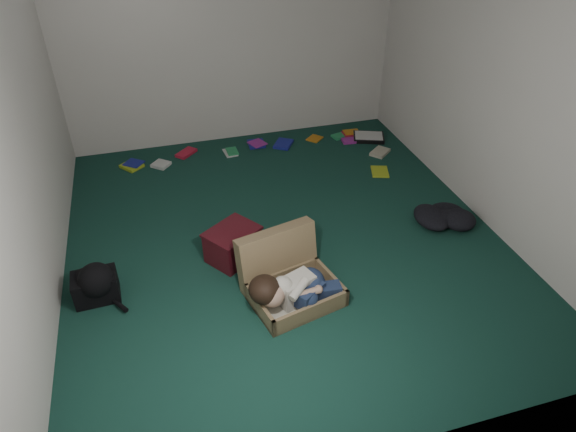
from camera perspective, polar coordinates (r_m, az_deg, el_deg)
floor at (r=4.94m, az=-0.49°, el=-2.36°), size 4.50×4.50×0.00m
wall_back at (r=6.35m, az=-6.41°, el=19.33°), size 4.50×0.00×4.50m
wall_front at (r=2.52m, az=13.60°, el=-8.73°), size 4.50×0.00×4.50m
wall_left at (r=4.25m, az=-27.74°, el=7.29°), size 0.00×4.50×4.50m
wall_right at (r=5.15m, az=22.03°, el=13.26°), size 0.00×4.50×4.50m
suitcase at (r=4.26m, az=-0.01°, el=-6.88°), size 0.83×0.82×0.51m
person at (r=4.10m, az=0.62°, el=-8.08°), size 0.78×0.38×0.32m
maroon_bin at (r=4.63m, az=-6.16°, el=-3.13°), size 0.57×0.54×0.31m
backpack at (r=4.50m, az=-20.60°, el=-7.28°), size 0.45×0.37×0.26m
clothing_pile at (r=5.32m, az=16.78°, el=-0.03°), size 0.57×0.52×0.15m
paper_tray at (r=6.79m, az=8.95°, el=8.64°), size 0.47×0.41×0.05m
book_scatter at (r=6.44m, az=-0.68°, el=7.40°), size 3.16×1.34×0.02m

